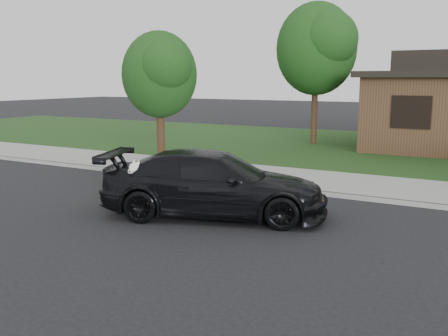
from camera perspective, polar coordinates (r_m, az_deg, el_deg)
The scene contains 7 objects.
ground at distance 10.05m, azimuth 10.64°, elevation -7.81°, with size 120.00×120.00×0.00m, color black.
sidewalk at distance 14.73m, azimuth 16.76°, elevation -2.09°, with size 60.00×3.00×0.12m, color gray.
curb at distance 13.29m, azimuth 15.39°, elevation -3.31°, with size 60.00×0.12×0.12m, color gray.
lawn at distance 22.51m, azimuth 21.07°, elevation 1.78°, with size 60.00×13.00×0.13m, color #193814.
sedan at distance 11.26m, azimuth -1.17°, elevation -1.82°, with size 5.46×3.57×1.47m.
tree_0 at distance 23.20m, azimuth 10.80°, elevation 13.44°, with size 3.78×3.60×6.34m.
tree_2 at distance 17.56m, azimuth -7.24°, elevation 10.70°, with size 2.73×2.60×4.59m.
Camera 1 is at (2.90, -9.12, 3.06)m, focal length 40.00 mm.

